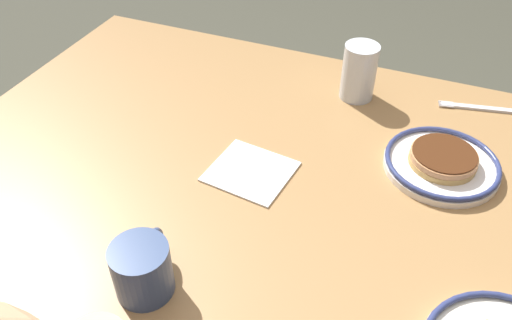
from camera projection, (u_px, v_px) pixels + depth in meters
The scene contains 6 objects.
dining_table at pixel (292, 215), 1.07m from camera, with size 1.43×0.91×0.76m.
plate_near_main at pixel (442, 162), 1.00m from camera, with size 0.22×0.22×0.04m.
coffee_mug at pixel (143, 268), 0.77m from camera, with size 0.09×0.12×0.09m.
drinking_glass at pixel (359, 74), 1.17m from camera, with size 0.08×0.08×0.13m.
paper_napkin at pixel (251, 171), 1.00m from camera, with size 0.15×0.14×0.00m, color white.
fork_near at pixel (485, 108), 1.16m from camera, with size 0.20×0.06×0.01m.
Camera 1 is at (-0.21, 0.72, 1.43)m, focal length 36.71 mm.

